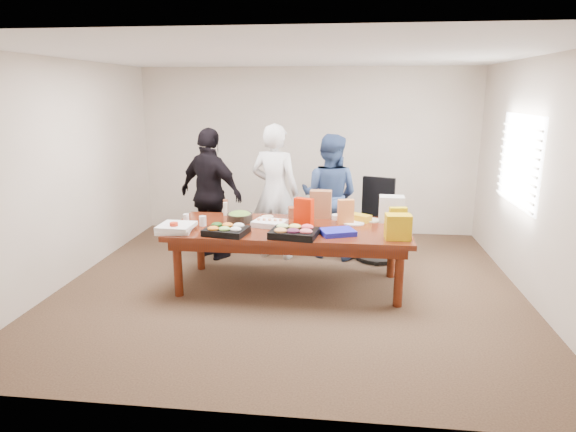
# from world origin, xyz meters

# --- Properties ---
(floor) EXTENTS (5.50, 5.00, 0.02)m
(floor) POSITION_xyz_m (0.00, 0.00, -0.01)
(floor) COLOR #47301E
(floor) RESTS_ON ground
(ceiling) EXTENTS (5.50, 5.00, 0.02)m
(ceiling) POSITION_xyz_m (0.00, 0.00, 2.71)
(ceiling) COLOR white
(ceiling) RESTS_ON wall_back
(wall_back) EXTENTS (5.50, 0.04, 2.70)m
(wall_back) POSITION_xyz_m (0.00, 2.50, 1.35)
(wall_back) COLOR beige
(wall_back) RESTS_ON floor
(wall_front) EXTENTS (5.50, 0.04, 2.70)m
(wall_front) POSITION_xyz_m (0.00, -2.50, 1.35)
(wall_front) COLOR beige
(wall_front) RESTS_ON floor
(wall_left) EXTENTS (0.04, 5.00, 2.70)m
(wall_left) POSITION_xyz_m (-2.75, 0.00, 1.35)
(wall_left) COLOR beige
(wall_left) RESTS_ON floor
(wall_right) EXTENTS (0.04, 5.00, 2.70)m
(wall_right) POSITION_xyz_m (2.75, 0.00, 1.35)
(wall_right) COLOR beige
(wall_right) RESTS_ON floor
(window_panel) EXTENTS (0.03, 1.40, 1.10)m
(window_panel) POSITION_xyz_m (2.72, 0.60, 1.50)
(window_panel) COLOR white
(window_panel) RESTS_ON wall_right
(window_blinds) EXTENTS (0.04, 1.36, 1.00)m
(window_blinds) POSITION_xyz_m (2.68, 0.60, 1.50)
(window_blinds) COLOR beige
(window_blinds) RESTS_ON wall_right
(conference_table) EXTENTS (2.80, 1.20, 0.75)m
(conference_table) POSITION_xyz_m (0.00, 0.00, 0.38)
(conference_table) COLOR #4C1C0F
(conference_table) RESTS_ON floor
(office_chair) EXTENTS (0.72, 0.72, 1.10)m
(office_chair) POSITION_xyz_m (1.11, 1.09, 0.55)
(office_chair) COLOR black
(office_chair) RESTS_ON floor
(person_center) EXTENTS (0.78, 0.61, 1.90)m
(person_center) POSITION_xyz_m (-0.33, 1.06, 0.95)
(person_center) COLOR silver
(person_center) RESTS_ON floor
(person_right) EXTENTS (1.00, 0.87, 1.75)m
(person_right) POSITION_xyz_m (0.42, 1.22, 0.87)
(person_right) COLOR navy
(person_right) RESTS_ON floor
(person_left) EXTENTS (1.16, 0.90, 1.84)m
(person_left) POSITION_xyz_m (-1.22, 0.94, 0.92)
(person_left) COLOR black
(person_left) RESTS_ON floor
(veggie_tray) EXTENTS (0.52, 0.44, 0.07)m
(veggie_tray) POSITION_xyz_m (-0.68, -0.39, 0.79)
(veggie_tray) COLOR black
(veggie_tray) RESTS_ON conference_table
(fruit_tray) EXTENTS (0.56, 0.47, 0.08)m
(fruit_tray) POSITION_xyz_m (0.09, -0.40, 0.79)
(fruit_tray) COLOR black
(fruit_tray) RESTS_ON conference_table
(sheet_cake) EXTENTS (0.43, 0.36, 0.07)m
(sheet_cake) POSITION_xyz_m (-0.25, -0.00, 0.78)
(sheet_cake) COLOR white
(sheet_cake) RESTS_ON conference_table
(salad_bowl) EXTENTS (0.38, 0.38, 0.10)m
(salad_bowl) POSITION_xyz_m (-0.64, 0.15, 0.80)
(salad_bowl) COLOR black
(salad_bowl) RESTS_ON conference_table
(chip_bag_blue) EXTENTS (0.44, 0.39, 0.06)m
(chip_bag_blue) POSITION_xyz_m (0.57, -0.26, 0.78)
(chip_bag_blue) COLOR #191CAE
(chip_bag_blue) RESTS_ON conference_table
(chip_bag_red) EXTENTS (0.25, 0.17, 0.33)m
(chip_bag_red) POSITION_xyz_m (0.16, 0.08, 0.92)
(chip_bag_red) COLOR #BB1A00
(chip_bag_red) RESTS_ON conference_table
(chip_bag_yellow) EXTENTS (0.21, 0.11, 0.29)m
(chip_bag_yellow) POSITION_xyz_m (1.24, -0.10, 0.90)
(chip_bag_yellow) COLOR #D8BD0B
(chip_bag_yellow) RESTS_ON conference_table
(chip_bag_orange) EXTENTS (0.21, 0.12, 0.30)m
(chip_bag_orange) POSITION_xyz_m (0.65, 0.22, 0.90)
(chip_bag_orange) COLOR orange
(chip_bag_orange) RESTS_ON conference_table
(mayo_jar) EXTENTS (0.11, 0.11, 0.15)m
(mayo_jar) POSITION_xyz_m (0.07, 0.44, 0.82)
(mayo_jar) COLOR white
(mayo_jar) RESTS_ON conference_table
(mustard_bottle) EXTENTS (0.07, 0.07, 0.17)m
(mustard_bottle) POSITION_xyz_m (0.04, 0.49, 0.83)
(mustard_bottle) COLOR yellow
(mustard_bottle) RESTS_ON conference_table
(dressing_bottle) EXTENTS (0.07, 0.07, 0.20)m
(dressing_bottle) POSITION_xyz_m (-0.91, 0.51, 0.85)
(dressing_bottle) COLOR brown
(dressing_bottle) RESTS_ON conference_table
(ranch_bottle) EXTENTS (0.06, 0.06, 0.17)m
(ranch_bottle) POSITION_xyz_m (-0.89, 0.46, 0.84)
(ranch_bottle) COLOR beige
(ranch_bottle) RESTS_ON conference_table
(banana_bunch) EXTENTS (0.29, 0.27, 0.08)m
(banana_bunch) POSITION_xyz_m (0.84, 0.35, 0.79)
(banana_bunch) COLOR gold
(banana_bunch) RESTS_ON conference_table
(bread_loaf) EXTENTS (0.35, 0.21, 0.13)m
(bread_loaf) POSITION_xyz_m (0.09, 0.48, 0.82)
(bread_loaf) COLOR brown
(bread_loaf) RESTS_ON conference_table
(kraft_bag) EXTENTS (0.27, 0.17, 0.35)m
(kraft_bag) POSITION_xyz_m (0.34, 0.48, 0.93)
(kraft_bag) COLOR #925B38
(kraft_bag) RESTS_ON conference_table
(red_cup) EXTENTS (0.12, 0.12, 0.13)m
(red_cup) POSITION_xyz_m (-1.27, -0.43, 0.81)
(red_cup) COLOR #B52510
(red_cup) RESTS_ON conference_table
(clear_cup_a) EXTENTS (0.09, 0.09, 0.12)m
(clear_cup_a) POSITION_xyz_m (-1.04, -0.07, 0.81)
(clear_cup_a) COLOR white
(clear_cup_a) RESTS_ON conference_table
(clear_cup_b) EXTENTS (0.07, 0.07, 0.10)m
(clear_cup_b) POSITION_xyz_m (-1.30, 0.08, 0.80)
(clear_cup_b) COLOR white
(clear_cup_b) RESTS_ON conference_table
(pizza_box_lower) EXTENTS (0.43, 0.43, 0.04)m
(pizza_box_lower) POSITION_xyz_m (-1.30, -0.35, 0.77)
(pizza_box_lower) COLOR white
(pizza_box_lower) RESTS_ON conference_table
(pizza_box_upper) EXTENTS (0.40, 0.40, 0.04)m
(pizza_box_upper) POSITION_xyz_m (-1.27, -0.36, 0.82)
(pizza_box_upper) COLOR white
(pizza_box_upper) RESTS_ON pizza_box_lower
(plate_a) EXTENTS (0.27, 0.27, 0.02)m
(plate_a) POSITION_xyz_m (0.75, 0.24, 0.76)
(plate_a) COLOR silver
(plate_a) RESTS_ON conference_table
(plate_b) EXTENTS (0.23, 0.23, 0.01)m
(plate_b) POSITION_xyz_m (0.97, 0.39, 0.76)
(plate_b) COLOR silver
(plate_b) RESTS_ON conference_table
(dip_bowl_a) EXTENTS (0.19, 0.19, 0.06)m
(dip_bowl_a) POSITION_xyz_m (0.56, 0.42, 0.78)
(dip_bowl_a) COLOR white
(dip_bowl_a) RESTS_ON conference_table
(dip_bowl_b) EXTENTS (0.15, 0.15, 0.06)m
(dip_bowl_b) POSITION_xyz_m (-0.31, 0.24, 0.78)
(dip_bowl_b) COLOR beige
(dip_bowl_b) RESTS_ON conference_table
(grocery_bag_white) EXTENTS (0.30, 0.22, 0.32)m
(grocery_bag_white) POSITION_xyz_m (1.22, 0.39, 0.91)
(grocery_bag_white) COLOR silver
(grocery_bag_white) RESTS_ON conference_table
(grocery_bag_yellow) EXTENTS (0.28, 0.21, 0.27)m
(grocery_bag_yellow) POSITION_xyz_m (1.22, -0.36, 0.89)
(grocery_bag_yellow) COLOR gold
(grocery_bag_yellow) RESTS_ON conference_table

